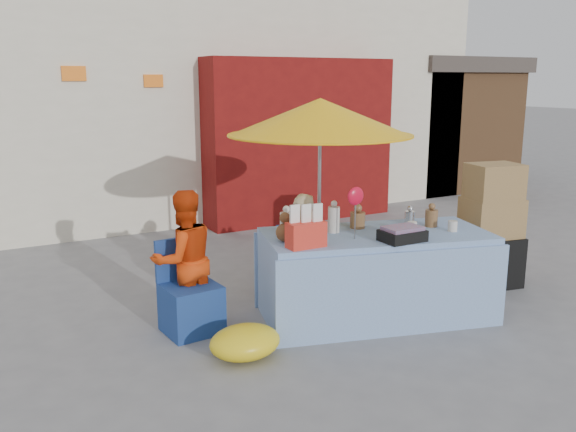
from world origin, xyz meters
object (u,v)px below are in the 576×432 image
chair_left (191,305)px  umbrella (320,118)px  chair_right (308,283)px  box_stack (491,230)px  vendor_orange (184,260)px  market_table (375,274)px  vendor_beige (301,249)px

chair_left → umbrella: size_ratio=0.41×
chair_right → umbrella: 1.69m
chair_right → box_stack: box_stack is taller
vendor_orange → box_stack: (3.39, -0.51, -0.02)m
chair_left → umbrella: (1.55, 0.28, 1.64)m
umbrella → chair_left: bearing=-169.6°
market_table → vendor_orange: bearing=174.4°
vendor_beige → umbrella: 1.35m
market_table → box_stack: (1.70, 0.14, 0.20)m
market_table → box_stack: bearing=20.3°
chair_left → market_table: bearing=-21.8°
chair_left → vendor_orange: (0.00, 0.13, 0.40)m
chair_left → box_stack: 3.43m
market_table → vendor_beige: 0.80m
chair_left → box_stack: bearing=-11.1°
chair_left → vendor_beige: bearing=1.3°
vendor_orange → vendor_beige: bearing=175.2°
chair_right → vendor_orange: (-1.25, 0.13, 0.40)m
chair_right → vendor_beige: size_ratio=0.73×
chair_left → chair_right: (1.25, 0.00, 0.00)m
vendor_orange → box_stack: bearing=166.7°
market_table → vendor_orange: (-1.69, 0.65, 0.22)m
chair_right → vendor_orange: bearing=169.1°
box_stack → market_table: bearing=-175.2°
vendor_orange → umbrella: umbrella is taller
vendor_orange → box_stack: 3.43m
box_stack → chair_right: bearing=170.1°
chair_left → chair_right: 1.25m
vendor_orange → box_stack: box_stack is taller
box_stack → vendor_beige: bearing=166.6°
market_table → vendor_beige: size_ratio=2.06×
vendor_beige → box_stack: 2.20m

